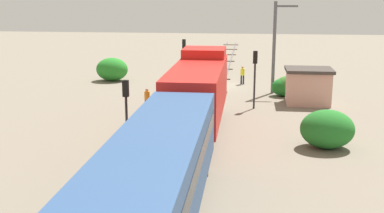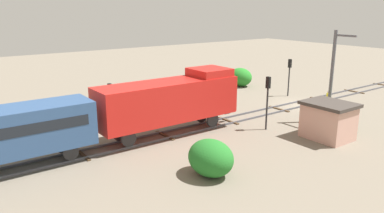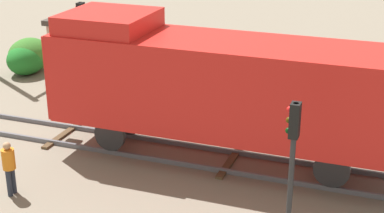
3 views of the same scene
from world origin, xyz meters
The scene contains 14 objects.
ground_plane centered at (0.00, 0.00, 0.00)m, with size 115.03×115.03×0.00m, color #756B5B.
railway_track centered at (0.00, 0.00, 0.07)m, with size 2.40×76.69×0.16m.
locomotive centered at (0.00, 15.41, 2.77)m, with size 2.90×11.60×4.60m.
traffic_signal_near centered at (3.20, -1.89, 2.80)m, with size 0.32×0.34×4.02m.
traffic_signal_mid centered at (-3.40, 8.65, 2.95)m, with size 0.32×0.34×4.25m.
traffic_signal_far centered at (3.60, 18.62, 2.63)m, with size 0.32×0.34×3.76m.
worker_near_track centered at (-2.40, -0.94, 1.00)m, with size 0.38×0.38×1.70m.
worker_by_signal centered at (4.20, 10.47, 1.00)m, with size 0.38×0.38×1.70m.
catenary_mast centered at (-5.06, 2.84, 4.07)m, with size 1.94×0.28×7.65m.
relay_hut centered at (-7.50, 6.56, 1.39)m, with size 3.50×2.90×2.74m.
bush_near centered at (-7.30, 17.46, 1.07)m, with size 2.94×2.40×2.14m, color #236F26.
bush_mid centered at (-6.26, 3.91, 0.84)m, with size 2.30×1.88×1.67m, color #346E26.
bush_far centered at (10.13, -1.30, 1.11)m, with size 3.06×2.50×2.23m, color #267D26.
bush_back centered at (-5.89, 3.97, 0.75)m, with size 2.06×1.68×1.50m, color #1F7126.
Camera 2 is at (-22.73, 30.08, 9.45)m, focal length 35.00 mm.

